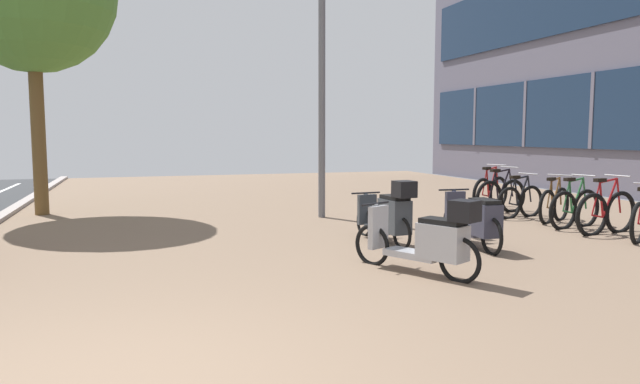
% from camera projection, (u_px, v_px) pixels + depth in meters
% --- Properties ---
extents(ground, '(21.00, 40.00, 0.13)m').
position_uv_depth(ground, '(330.00, 378.00, 4.02)').
color(ground, '#2B2D2F').
extents(bicycle_rack_01, '(1.44, 0.48, 1.03)m').
position_uv_depth(bicycle_rack_01, '(606.00, 213.00, 9.67)').
color(bicycle_rack_01, black).
rests_on(bicycle_rack_01, ground).
extents(bicycle_rack_02, '(1.33, 0.48, 0.99)m').
position_uv_depth(bicycle_rack_02, '(575.00, 209.00, 10.30)').
color(bicycle_rack_02, black).
rests_on(bicycle_rack_02, ground).
extents(bicycle_rack_03, '(1.19, 0.64, 0.94)m').
position_uv_depth(bicycle_rack_03, '(554.00, 205.00, 10.99)').
color(bicycle_rack_03, black).
rests_on(bicycle_rack_03, ground).
extents(bicycle_rack_04, '(1.28, 0.48, 0.93)m').
position_uv_depth(bicycle_rack_04, '(520.00, 201.00, 11.56)').
color(bicycle_rack_04, black).
rests_on(bicycle_rack_04, ground).
extents(bicycle_rack_05, '(1.43, 0.48, 1.03)m').
position_uv_depth(bicycle_rack_05, '(501.00, 196.00, 12.21)').
color(bicycle_rack_05, black).
rests_on(bicycle_rack_05, ground).
extents(bicycle_rack_06, '(1.33, 0.67, 1.03)m').
position_uv_depth(bicycle_rack_06, '(490.00, 193.00, 12.92)').
color(bicycle_rack_06, black).
rests_on(bicycle_rack_06, ground).
extents(scooter_near, '(0.52, 1.76, 0.84)m').
position_uv_depth(scooter_near, '(476.00, 221.00, 8.45)').
color(scooter_near, black).
rests_on(scooter_near, ground).
extents(scooter_mid, '(1.02, 1.65, 0.97)m').
position_uv_depth(scooter_mid, '(428.00, 239.00, 6.80)').
color(scooter_mid, black).
rests_on(scooter_mid, ground).
extents(scooter_far, '(0.52, 1.70, 1.03)m').
position_uv_depth(scooter_far, '(390.00, 214.00, 8.74)').
color(scooter_far, black).
rests_on(scooter_far, ground).
extents(lamp_post, '(0.20, 0.52, 5.31)m').
position_uv_depth(lamp_post, '(322.00, 69.00, 11.34)').
color(lamp_post, slate).
rests_on(lamp_post, ground).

